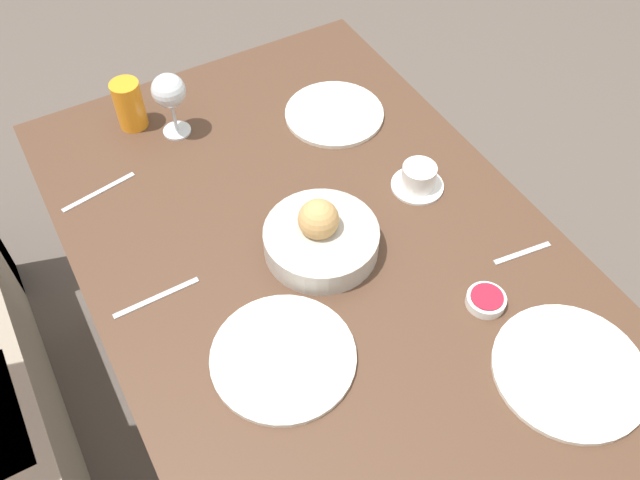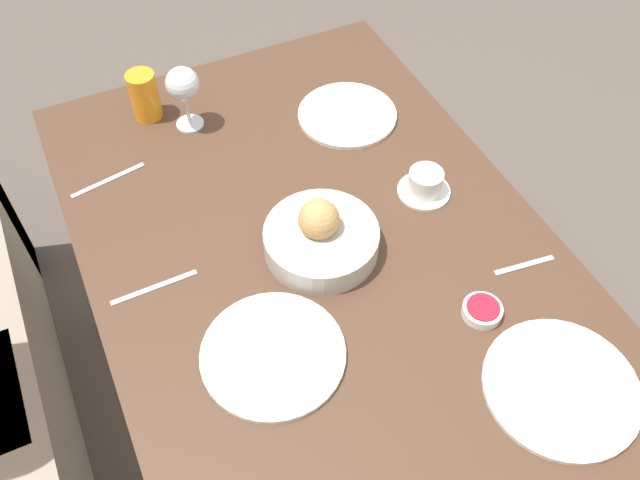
{
  "view_description": "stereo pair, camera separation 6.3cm",
  "coord_description": "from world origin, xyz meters",
  "px_view_note": "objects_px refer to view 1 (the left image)",
  "views": [
    {
      "loc": [
        -0.69,
        0.41,
        1.78
      ],
      "look_at": [
        0.03,
        0.0,
        0.75
      ],
      "focal_mm": 38.0,
      "sensor_mm": 36.0,
      "label": 1
    },
    {
      "loc": [
        -0.72,
        0.36,
        1.78
      ],
      "look_at": [
        0.03,
        0.0,
        0.75
      ],
      "focal_mm": 38.0,
      "sensor_mm": 36.0,
      "label": 2
    }
  ],
  "objects_px": {
    "plate_far_center": "(283,357)",
    "juice_glass": "(129,105)",
    "fork_silver": "(99,192)",
    "spoon_coffee": "(522,253)",
    "bread_basket": "(319,236)",
    "wine_glass": "(169,93)",
    "jam_bowl_berry": "(486,300)",
    "coffee_cup": "(418,178)",
    "plate_near_right": "(334,114)",
    "knife_silver": "(157,298)",
    "plate_near_left": "(570,371)"
  },
  "relations": [
    {
      "from": "bread_basket",
      "to": "fork_silver",
      "type": "xyz_separation_m",
      "value": [
        0.36,
        0.33,
        -0.04
      ]
    },
    {
      "from": "juice_glass",
      "to": "knife_silver",
      "type": "distance_m",
      "value": 0.51
    },
    {
      "from": "plate_near_left",
      "to": "coffee_cup",
      "type": "xyz_separation_m",
      "value": [
        0.5,
        -0.02,
        0.02
      ]
    },
    {
      "from": "bread_basket",
      "to": "wine_glass",
      "type": "distance_m",
      "value": 0.48
    },
    {
      "from": "plate_far_center",
      "to": "knife_silver",
      "type": "relative_size",
      "value": 1.52
    },
    {
      "from": "jam_bowl_berry",
      "to": "wine_glass",
      "type": "bearing_deg",
      "value": 23.81
    },
    {
      "from": "plate_far_center",
      "to": "fork_silver",
      "type": "xyz_separation_m",
      "value": [
        0.55,
        0.16,
        -0.0
      ]
    },
    {
      "from": "jam_bowl_berry",
      "to": "fork_silver",
      "type": "xyz_separation_m",
      "value": [
        0.63,
        0.54,
        -0.01
      ]
    },
    {
      "from": "fork_silver",
      "to": "spoon_coffee",
      "type": "bearing_deg",
      "value": -130.19
    },
    {
      "from": "plate_near_right",
      "to": "jam_bowl_berry",
      "type": "distance_m",
      "value": 0.6
    },
    {
      "from": "plate_near_right",
      "to": "plate_far_center",
      "type": "relative_size",
      "value": 0.9
    },
    {
      "from": "fork_silver",
      "to": "spoon_coffee",
      "type": "distance_m",
      "value": 0.89
    },
    {
      "from": "bread_basket",
      "to": "juice_glass",
      "type": "distance_m",
      "value": 0.57
    },
    {
      "from": "juice_glass",
      "to": "spoon_coffee",
      "type": "distance_m",
      "value": 0.92
    },
    {
      "from": "knife_silver",
      "to": "fork_silver",
      "type": "bearing_deg",
      "value": 1.77
    },
    {
      "from": "plate_far_center",
      "to": "fork_silver",
      "type": "height_order",
      "value": "plate_far_center"
    },
    {
      "from": "plate_far_center",
      "to": "juice_glass",
      "type": "relative_size",
      "value": 2.21
    },
    {
      "from": "bread_basket",
      "to": "fork_silver",
      "type": "height_order",
      "value": "bread_basket"
    },
    {
      "from": "plate_far_center",
      "to": "coffee_cup",
      "type": "xyz_separation_m",
      "value": [
        0.23,
        -0.44,
        0.02
      ]
    },
    {
      "from": "juice_glass",
      "to": "bread_basket",
      "type": "bearing_deg",
      "value": -160.04
    },
    {
      "from": "juice_glass",
      "to": "fork_silver",
      "type": "bearing_deg",
      "value": 140.52
    },
    {
      "from": "bread_basket",
      "to": "juice_glass",
      "type": "xyz_separation_m",
      "value": [
        0.53,
        0.19,
        0.02
      ]
    },
    {
      "from": "plate_near_left",
      "to": "fork_silver",
      "type": "bearing_deg",
      "value": 35.3
    },
    {
      "from": "plate_far_center",
      "to": "juice_glass",
      "type": "xyz_separation_m",
      "value": [
        0.72,
        0.02,
        0.05
      ]
    },
    {
      "from": "fork_silver",
      "to": "spoon_coffee",
      "type": "xyz_separation_m",
      "value": [
        -0.57,
        -0.68,
        0.0
      ]
    },
    {
      "from": "plate_near_left",
      "to": "knife_silver",
      "type": "relative_size",
      "value": 1.58
    },
    {
      "from": "wine_glass",
      "to": "knife_silver",
      "type": "distance_m",
      "value": 0.48
    },
    {
      "from": "coffee_cup",
      "to": "spoon_coffee",
      "type": "relative_size",
      "value": 0.89
    },
    {
      "from": "plate_far_center",
      "to": "fork_silver",
      "type": "relative_size",
      "value": 1.53
    },
    {
      "from": "knife_silver",
      "to": "bread_basket",
      "type": "bearing_deg",
      "value": -98.14
    },
    {
      "from": "bread_basket",
      "to": "juice_glass",
      "type": "bearing_deg",
      "value": 19.96
    },
    {
      "from": "plate_near_left",
      "to": "jam_bowl_berry",
      "type": "distance_m",
      "value": 0.19
    },
    {
      "from": "plate_near_right",
      "to": "coffee_cup",
      "type": "bearing_deg",
      "value": -172.41
    },
    {
      "from": "spoon_coffee",
      "to": "plate_near_right",
      "type": "bearing_deg",
      "value": 12.03
    },
    {
      "from": "fork_silver",
      "to": "knife_silver",
      "type": "bearing_deg",
      "value": -178.23
    },
    {
      "from": "fork_silver",
      "to": "bread_basket",
      "type": "bearing_deg",
      "value": -137.39
    },
    {
      "from": "plate_far_center",
      "to": "plate_near_right",
      "type": "bearing_deg",
      "value": -38.08
    },
    {
      "from": "wine_glass",
      "to": "jam_bowl_berry",
      "type": "relative_size",
      "value": 2.11
    },
    {
      "from": "plate_near_left",
      "to": "fork_silver",
      "type": "relative_size",
      "value": 1.59
    },
    {
      "from": "bread_basket",
      "to": "plate_near_right",
      "type": "distance_m",
      "value": 0.4
    },
    {
      "from": "bread_basket",
      "to": "fork_silver",
      "type": "bearing_deg",
      "value": 42.61
    },
    {
      "from": "wine_glass",
      "to": "fork_silver",
      "type": "xyz_separation_m",
      "value": [
        -0.1,
        0.22,
        -0.11
      ]
    },
    {
      "from": "plate_far_center",
      "to": "jam_bowl_berry",
      "type": "height_order",
      "value": "jam_bowl_berry"
    },
    {
      "from": "plate_near_right",
      "to": "knife_silver",
      "type": "height_order",
      "value": "plate_near_right"
    },
    {
      "from": "plate_near_left",
      "to": "knife_silver",
      "type": "bearing_deg",
      "value": 48.74
    },
    {
      "from": "coffee_cup",
      "to": "knife_silver",
      "type": "bearing_deg",
      "value": 89.81
    },
    {
      "from": "coffee_cup",
      "to": "jam_bowl_berry",
      "type": "relative_size",
      "value": 1.53
    },
    {
      "from": "wine_glass",
      "to": "fork_silver",
      "type": "height_order",
      "value": "wine_glass"
    },
    {
      "from": "bread_basket",
      "to": "spoon_coffee",
      "type": "xyz_separation_m",
      "value": [
        -0.21,
        -0.34,
        -0.04
      ]
    },
    {
      "from": "jam_bowl_berry",
      "to": "plate_near_left",
      "type": "bearing_deg",
      "value": -168.44
    }
  ]
}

